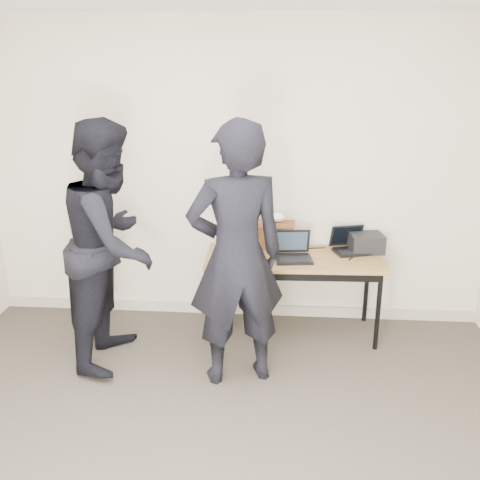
# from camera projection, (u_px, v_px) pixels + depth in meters

# --- Properties ---
(room) EXTENTS (4.60, 4.60, 2.80)m
(room) POSITION_uv_depth(u_px,v_px,m) (194.00, 262.00, 2.62)
(room) COLOR #3F3830
(room) RESTS_ON ground
(desk) EXTENTS (1.52, 0.70, 0.72)m
(desk) POSITION_uv_depth(u_px,v_px,m) (294.00, 263.00, 4.58)
(desk) COLOR olive
(desk) RESTS_ON ground
(laptop_beige) EXTENTS (0.32, 0.31, 0.24)m
(laptop_beige) POSITION_uv_depth(u_px,v_px,m) (233.00, 251.00, 4.55)
(laptop_beige) COLOR beige
(laptop_beige) RESTS_ON desk
(laptop_center) EXTENTS (0.33, 0.32, 0.23)m
(laptop_center) POSITION_uv_depth(u_px,v_px,m) (293.00, 253.00, 4.50)
(laptop_center) COLOR black
(laptop_center) RESTS_ON desk
(laptop_right) EXTENTS (0.37, 0.36, 0.22)m
(laptop_right) POSITION_uv_depth(u_px,v_px,m) (350.00, 246.00, 4.68)
(laptop_right) COLOR black
(laptop_right) RESTS_ON desk
(leather_satchel) EXTENTS (0.37, 0.20, 0.25)m
(leather_satchel) POSITION_uv_depth(u_px,v_px,m) (274.00, 234.00, 4.75)
(leather_satchel) COLOR brown
(leather_satchel) RESTS_ON desk
(tissue) EXTENTS (0.14, 0.11, 0.08)m
(tissue) POSITION_uv_depth(u_px,v_px,m) (277.00, 217.00, 4.70)
(tissue) COLOR white
(tissue) RESTS_ON leather_satchel
(equipment_box) EXTENTS (0.31, 0.27, 0.16)m
(equipment_box) POSITION_uv_depth(u_px,v_px,m) (366.00, 243.00, 4.67)
(equipment_box) COLOR black
(equipment_box) RESTS_ON desk
(power_brick) EXTENTS (0.07, 0.05, 0.03)m
(power_brick) POSITION_uv_depth(u_px,v_px,m) (268.00, 262.00, 4.41)
(power_brick) COLOR black
(power_brick) RESTS_ON desk
(cables) EXTENTS (1.15, 0.46, 0.01)m
(cables) POSITION_uv_depth(u_px,v_px,m) (292.00, 255.00, 4.58)
(cables) COLOR black
(cables) RESTS_ON desk
(person_typist) EXTENTS (0.82, 0.66, 1.95)m
(person_typist) POSITION_uv_depth(u_px,v_px,m) (236.00, 256.00, 3.81)
(person_typist) COLOR black
(person_typist) RESTS_ON ground
(person_observer) EXTENTS (0.76, 0.96, 1.92)m
(person_observer) POSITION_uv_depth(u_px,v_px,m) (111.00, 244.00, 4.13)
(person_observer) COLOR black
(person_observer) RESTS_ON ground
(baseboard) EXTENTS (4.50, 0.03, 0.10)m
(baseboard) POSITION_uv_depth(u_px,v_px,m) (235.00, 309.00, 5.14)
(baseboard) COLOR #AFA591
(baseboard) RESTS_ON ground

